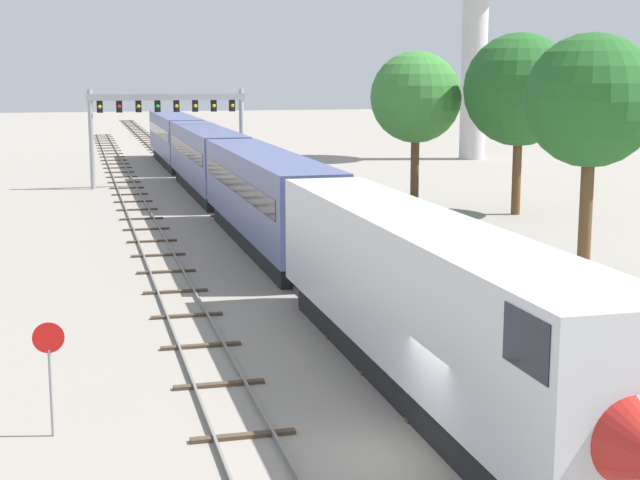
{
  "coord_description": "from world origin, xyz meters",
  "views": [
    {
      "loc": [
        -7.16,
        -19.8,
        8.81
      ],
      "look_at": [
        1.0,
        12.0,
        3.0
      ],
      "focal_mm": 53.45,
      "sensor_mm": 36.0,
      "label": 1
    }
  ],
  "objects_px": {
    "signal_gantry": "(167,114)",
    "trackside_tree_left": "(416,98)",
    "stop_sign": "(50,363)",
    "passenger_train": "(229,173)",
    "trackside_tree_right": "(520,90)",
    "trackside_tree_mid": "(591,101)"
  },
  "relations": [
    {
      "from": "trackside_tree_left",
      "to": "stop_sign",
      "type": "bearing_deg",
      "value": -122.03
    },
    {
      "from": "passenger_train",
      "to": "signal_gantry",
      "type": "xyz_separation_m",
      "value": [
        -2.25,
        15.65,
        3.0
      ]
    },
    {
      "from": "stop_sign",
      "to": "passenger_train",
      "type": "bearing_deg",
      "value": 74.22
    },
    {
      "from": "signal_gantry",
      "to": "trackside_tree_left",
      "type": "bearing_deg",
      "value": -46.23
    },
    {
      "from": "signal_gantry",
      "to": "trackside_tree_right",
      "type": "xyz_separation_m",
      "value": [
        19.64,
        -19.95,
        2.11
      ]
    },
    {
      "from": "passenger_train",
      "to": "trackside_tree_mid",
      "type": "relative_size",
      "value": 8.61
    },
    {
      "from": "passenger_train",
      "to": "signal_gantry",
      "type": "relative_size",
      "value": 7.43
    },
    {
      "from": "passenger_train",
      "to": "trackside_tree_right",
      "type": "xyz_separation_m",
      "value": [
        17.39,
        -4.3,
        5.12
      ]
    },
    {
      "from": "signal_gantry",
      "to": "trackside_tree_left",
      "type": "xyz_separation_m",
      "value": [
        14.62,
        -15.26,
        1.56
      ]
    },
    {
      "from": "passenger_train",
      "to": "trackside_tree_mid",
      "type": "bearing_deg",
      "value": -62.2
    },
    {
      "from": "passenger_train",
      "to": "signal_gantry",
      "type": "distance_m",
      "value": 16.1
    },
    {
      "from": "signal_gantry",
      "to": "trackside_tree_left",
      "type": "distance_m",
      "value": 21.19
    },
    {
      "from": "stop_sign",
      "to": "trackside_tree_right",
      "type": "relative_size",
      "value": 0.26
    },
    {
      "from": "trackside_tree_mid",
      "to": "signal_gantry",
      "type": "bearing_deg",
      "value": 110.27
    },
    {
      "from": "trackside_tree_mid",
      "to": "trackside_tree_left",
      "type": "bearing_deg",
      "value": 88.57
    },
    {
      "from": "trackside_tree_left",
      "to": "trackside_tree_right",
      "type": "relative_size",
      "value": 0.91
    },
    {
      "from": "stop_sign",
      "to": "trackside_tree_mid",
      "type": "relative_size",
      "value": 0.28
    },
    {
      "from": "trackside_tree_right",
      "to": "signal_gantry",
      "type": "bearing_deg",
      "value": 134.55
    },
    {
      "from": "stop_sign",
      "to": "trackside_tree_left",
      "type": "relative_size",
      "value": 0.28
    },
    {
      "from": "trackside_tree_left",
      "to": "trackside_tree_mid",
      "type": "relative_size",
      "value": 0.97
    },
    {
      "from": "passenger_train",
      "to": "signal_gantry",
      "type": "bearing_deg",
      "value": 98.18
    },
    {
      "from": "signal_gantry",
      "to": "trackside_tree_mid",
      "type": "height_order",
      "value": "trackside_tree_mid"
    }
  ]
}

